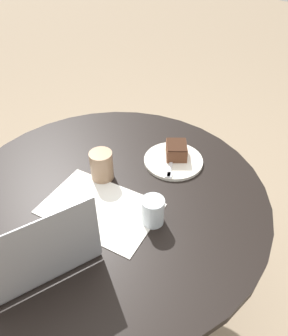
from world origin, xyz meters
TOP-DOWN VIEW (x-y plane):
  - ground_plane at (0.00, 0.00)m, footprint 12.00×12.00m
  - dining_table at (0.00, 0.00)m, footprint 1.07×1.07m
  - paper_document at (-0.03, 0.08)m, footprint 0.42×0.32m
  - plate at (-0.05, -0.27)m, footprint 0.22×0.22m
  - cake_slice at (-0.05, -0.30)m, footprint 0.12×0.12m
  - fork at (-0.07, -0.24)m, footprint 0.11×0.16m
  - coffee_glass at (0.08, -0.03)m, footprint 0.08×0.08m
  - water_glass at (-0.19, -0.00)m, footprint 0.07×0.07m
  - laptop at (-0.05, 0.33)m, footprint 0.29×0.36m

SIDE VIEW (x-z plane):
  - ground_plane at x=0.00m, z-range 0.00..0.00m
  - dining_table at x=0.00m, z-range 0.22..0.98m
  - paper_document at x=-0.03m, z-range 0.76..0.76m
  - plate at x=-0.05m, z-range 0.76..0.77m
  - fork at x=-0.07m, z-range 0.77..0.77m
  - cake_slice at x=-0.05m, z-range 0.77..0.82m
  - laptop at x=-0.05m, z-range 0.68..0.92m
  - water_glass at x=-0.19m, z-range 0.76..0.85m
  - coffee_glass at x=0.08m, z-range 0.76..0.87m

